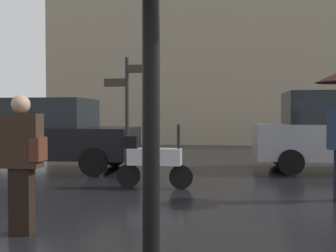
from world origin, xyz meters
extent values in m
cylinder|color=black|center=(-0.41, -0.86, 1.30)|extent=(0.09, 0.09, 2.61)
cube|color=black|center=(-2.42, 1.50, 0.40)|extent=(0.26, 0.17, 0.80)
cube|color=#332319|center=(-2.42, 1.50, 1.12)|extent=(0.47, 0.21, 0.64)
sphere|color=tan|center=(-2.42, 1.50, 1.55)|extent=(0.22, 0.22, 0.22)
cube|color=#512819|center=(-2.20, 1.50, 1.02)|extent=(0.12, 0.24, 0.28)
cylinder|color=black|center=(-0.85, 4.67, 0.23)|extent=(0.46, 0.09, 0.46)
cylinder|color=black|center=(-1.89, 4.67, 0.23)|extent=(0.46, 0.09, 0.46)
cube|color=silver|center=(-1.37, 4.67, 0.61)|extent=(1.03, 0.32, 0.32)
cube|color=black|center=(-1.83, 4.67, 0.89)|extent=(0.28, 0.28, 0.24)
cylinder|color=black|center=(-0.90, 4.67, 0.96)|extent=(0.06, 0.06, 0.55)
cube|color=black|center=(-4.38, 6.86, 0.71)|extent=(4.17, 1.87, 0.76)
cube|color=black|center=(-4.59, 6.86, 1.46)|extent=(2.30, 1.72, 0.73)
cylinder|color=black|center=(-3.02, 7.79, 0.33)|extent=(0.65, 0.18, 0.65)
cylinder|color=black|center=(-3.02, 5.92, 0.33)|extent=(0.65, 0.18, 0.65)
cylinder|color=black|center=(-5.74, 7.79, 0.33)|extent=(0.65, 0.18, 0.65)
cube|color=black|center=(2.70, 7.64, 1.59)|extent=(2.39, 1.70, 0.82)
cylinder|color=black|center=(1.50, 8.56, 0.30)|extent=(0.61, 0.18, 0.61)
cylinder|color=black|center=(1.50, 6.71, 0.30)|extent=(0.61, 0.18, 0.61)
cylinder|color=black|center=(-2.19, 5.80, 1.34)|extent=(0.08, 0.08, 2.69)
cube|color=#33281E|center=(-1.91, 5.80, 2.44)|extent=(0.56, 0.04, 0.18)
cube|color=#33281E|center=(-2.45, 5.80, 2.14)|extent=(0.52, 0.04, 0.18)
camera|label=1|loc=(-0.02, -2.98, 1.44)|focal=43.13mm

